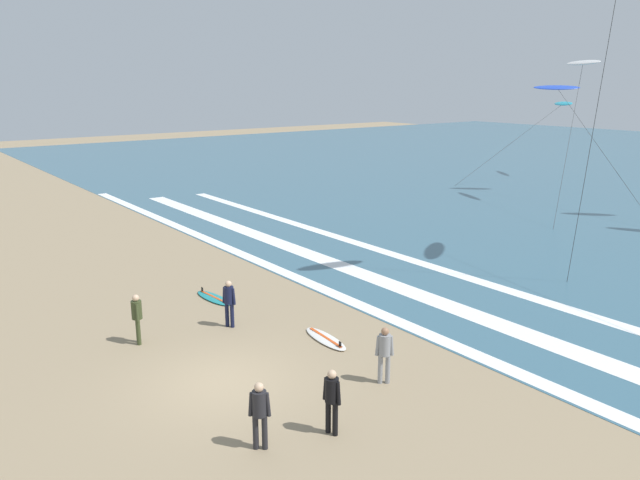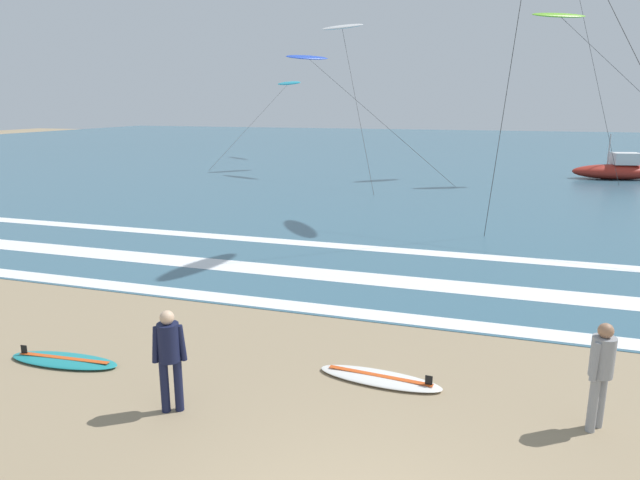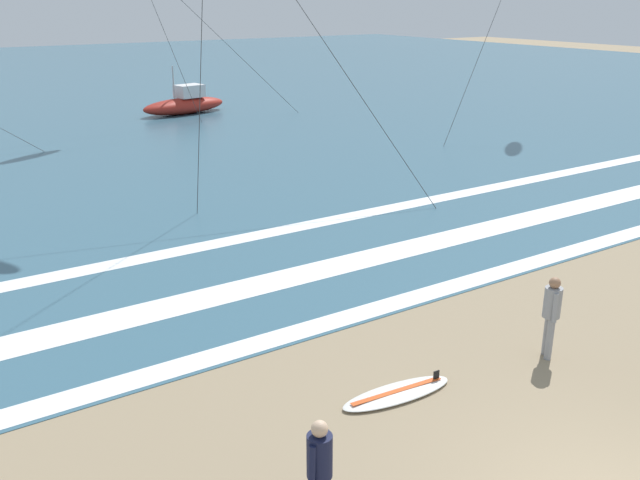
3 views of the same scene
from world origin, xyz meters
name	(u,v)px [view 2 (image 2 of 3)]	position (x,y,z in m)	size (l,w,h in m)	color
ocean_surface	(488,152)	(0.00, 51.40, 0.01)	(140.00, 90.00, 0.01)	#386075
wave_foam_shoreline	(354,313)	(-1.73, 6.80, 0.01)	(58.49, 0.61, 0.01)	white
wave_foam_mid_break	(463,288)	(0.44, 9.31, 0.01)	(55.12, 1.03, 0.01)	white
wave_foam_outer_break	(518,260)	(1.82, 12.45, 0.01)	(56.88, 0.68, 0.01)	white
surfer_foreground_main	(169,352)	(-3.32, 2.04, 0.96)	(0.49, 0.32, 1.60)	#141938
surfer_right_near	(601,367)	(2.65, 3.43, 0.96)	(0.37, 0.46, 1.60)	gray
surfboard_foreground_flat	(64,360)	(-6.06, 2.86, 0.05)	(2.14, 0.76, 0.25)	teal
surfboard_right_spare	(380,378)	(-0.54, 3.91, 0.05)	(2.14, 0.77, 0.25)	silver
kite_blue_high_right	(308,58)	(-11.69, 32.97, 7.45)	(11.99, 7.25, 7.72)	blue
kite_lime_mid_center	(560,16)	(3.64, 30.21, 9.06)	(11.54, 2.22, 9.34)	#70C628
kite_cyan_far_right	(289,84)	(-16.14, 40.98, 6.08)	(3.30, 12.35, 6.34)	#23A8C6
kite_white_distant_high	(342,28)	(-8.78, 30.99, 9.03)	(5.63, 9.02, 9.30)	white
offshore_boat	(618,170)	(7.97, 33.51, 0.55)	(5.42, 2.60, 2.70)	maroon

